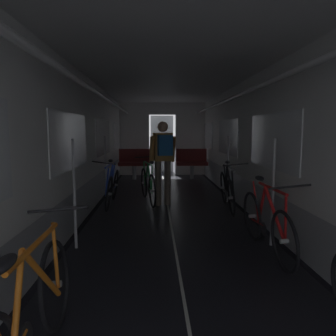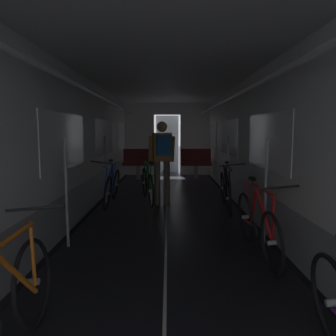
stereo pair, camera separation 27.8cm
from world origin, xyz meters
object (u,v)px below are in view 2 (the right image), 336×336
at_px(bicycle_red, 258,224).
at_px(person_cyclist_aisle, 164,155).
at_px(bench_seat_far_left, 140,161).
at_px(bicycle_orange, 1,313).
at_px(bicycle_black, 227,190).
at_px(bicycle_blue, 113,186).
at_px(bicycle_green_in_aisle, 149,184).
at_px(bench_seat_far_right, 197,161).

distance_m(bicycle_red, person_cyclist_aisle, 2.97).
distance_m(bench_seat_far_left, bicycle_orange, 8.16).
height_order(bench_seat_far_left, bicycle_black, bench_seat_far_left).
bearing_deg(bicycle_black, bicycle_blue, 168.57).
bearing_deg(bicycle_red, person_cyclist_aisle, 114.15).
relative_size(bicycle_black, bicycle_green_in_aisle, 1.01).
xyz_separation_m(bench_seat_far_right, bicycle_black, (0.23, -4.02, -0.19)).
bearing_deg(bench_seat_far_left, bicycle_red, -72.25).
height_order(bicycle_orange, bicycle_blue, bicycle_blue).
relative_size(bicycle_blue, person_cyclist_aisle, 1.00).
distance_m(bench_seat_far_left, bicycle_blue, 3.57).
bearing_deg(bicycle_orange, bench_seat_far_left, 89.29).
xyz_separation_m(bench_seat_far_right, person_cyclist_aisle, (-0.99, -3.60, 0.45)).
relative_size(bench_seat_far_right, person_cyclist_aisle, 0.58).
bearing_deg(person_cyclist_aisle, bicycle_black, -18.82).
xyz_separation_m(bicycle_orange, bicycle_green_in_aisle, (0.60, 4.82, 0.00)).
bearing_deg(bicycle_blue, person_cyclist_aisle, -2.25).
bearing_deg(bench_seat_far_left, bicycle_green_in_aisle, -81.48).
distance_m(bicycle_black, bicycle_blue, 2.29).
distance_m(bicycle_blue, bicycle_green_in_aisle, 0.75).
bearing_deg(bench_seat_far_left, bicycle_orange, -90.71).
relative_size(bicycle_red, bicycle_blue, 1.00).
relative_size(bicycle_orange, bicycle_green_in_aisle, 1.01).
xyz_separation_m(person_cyclist_aisle, bicycle_green_in_aisle, (-0.31, 0.27, -0.63)).
height_order(bicycle_red, bicycle_blue, bicycle_blue).
bearing_deg(bicycle_blue, bicycle_orange, -88.53).
bearing_deg(bicycle_red, bench_seat_far_right, 91.84).
relative_size(bicycle_orange, bicycle_black, 1.00).
distance_m(bicycle_red, bicycle_green_in_aisle, 3.28).
bearing_deg(bicycle_red, bicycle_blue, 129.55).
distance_m(bench_seat_far_right, bicycle_black, 4.03).
relative_size(person_cyclist_aisle, bicycle_green_in_aisle, 1.01).
bearing_deg(bicycle_black, bench_seat_far_right, 93.23).
height_order(bicycle_black, person_cyclist_aisle, person_cyclist_aisle).
height_order(bench_seat_far_left, bench_seat_far_right, same).
bearing_deg(bicycle_blue, bicycle_red, -50.45).
bearing_deg(bicycle_red, bicycle_orange, -137.77).
bearing_deg(bicycle_green_in_aisle, person_cyclist_aisle, -40.57).
distance_m(person_cyclist_aisle, bicycle_green_in_aisle, 0.75).
bearing_deg(bicycle_blue, bench_seat_far_left, 86.48).
bearing_deg(bench_seat_far_left, bicycle_black, -63.22).
bearing_deg(bicycle_blue, bicycle_green_in_aisle, 17.65).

